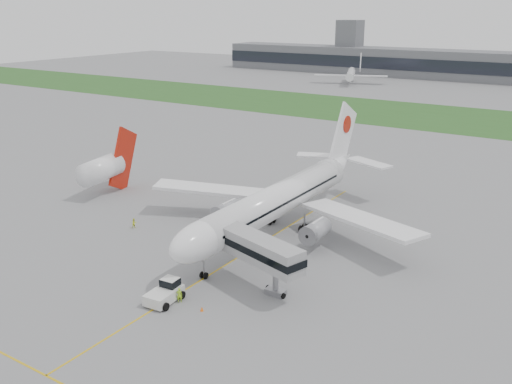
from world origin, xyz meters
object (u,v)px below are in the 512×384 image
Objects in this scene: airliner at (281,198)px; pushback_tug at (166,292)px; ground_crew_near at (179,295)px; neighbor_aircraft at (104,168)px; jet_bridge at (250,246)px.

airliner is 27.49m from pushback_tug.
pushback_tug is (-0.23, -27.12, -4.50)m from airliner.
ground_crew_near is 46.90m from neighbor_aircraft.
ground_crew_near is at bearing -102.30° from jet_bridge.
airliner is 3.34× the size of neighbor_aircraft.
airliner is 38.03m from neighbor_aircraft.
neighbor_aircraft is at bearing -69.53° from ground_crew_near.
airliner is at bearing 85.12° from pushback_tug.
neighbor_aircraft is (-37.78, 25.59, 4.00)m from pushback_tug.
jet_bridge reaches higher than pushback_tug.
jet_bridge reaches higher than ground_crew_near.
neighbor_aircraft is at bearing -177.70° from airliner.
jet_bridge is (6.37, 9.08, 4.19)m from pushback_tug.
pushback_tug is at bearing -108.41° from jet_bridge.
airliner reaches higher than jet_bridge.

